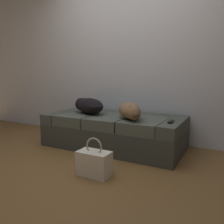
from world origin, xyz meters
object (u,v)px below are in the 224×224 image
couch (114,131)px  handbag (94,163)px  dog_dark (89,106)px  tv_remote (171,122)px  dog_tan (130,111)px

couch → handbag: bearing=-73.6°
dog_dark → tv_remote: 1.19m
couch → tv_remote: size_ratio=12.23×
dog_tan → tv_remote: (0.49, 0.02, -0.09)m
dog_tan → handbag: (-0.04, -0.75, -0.41)m
handbag → dog_dark: bearing=126.6°
dog_tan → tv_remote: dog_tan is taller
dog_dark → handbag: (0.64, -0.87, -0.42)m
dog_dark → tv_remote: dog_dark is taller
tv_remote → handbag: 0.99m
tv_remote → dog_dark: bearing=172.0°
couch → tv_remote: tv_remote is taller
handbag → couch: bearing=106.4°
dog_dark → dog_tan: 0.70m
couch → handbag: (0.27, -0.91, -0.09)m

